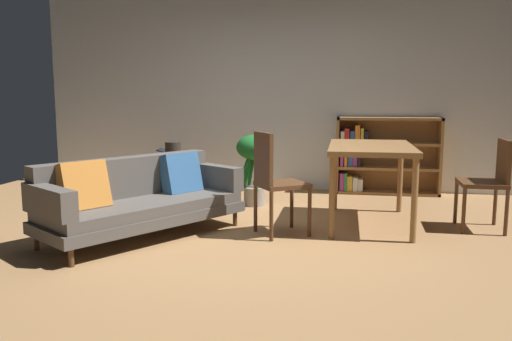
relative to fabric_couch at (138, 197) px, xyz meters
name	(u,v)px	position (x,y,z in m)	size (l,w,h in m)	color
ground_plane	(243,239)	(0.98, 0.05, -0.37)	(8.16, 8.16, 0.00)	#A87A4C
back_wall_panel	(281,92)	(0.98, 2.75, 0.98)	(6.80, 0.10, 2.70)	silver
fabric_couch	(138,197)	(0.00, 0.00, 0.00)	(1.67, 1.99, 0.75)	#56351E
media_console	(179,179)	(-0.12, 1.55, -0.09)	(0.38, 1.03, 0.57)	brown
open_laptop	(177,153)	(-0.20, 1.72, 0.22)	(0.46, 0.34, 0.07)	silver
desk_speaker	(173,150)	(-0.09, 1.26, 0.30)	(0.19, 0.19, 0.20)	#2D2823
potted_floor_plant	(254,158)	(0.82, 1.51, 0.20)	(0.43, 0.48, 0.85)	#9E9389
dining_table	(371,153)	(2.13, 0.82, 0.36)	(0.82, 1.35, 0.81)	olive
dining_chair_near	(490,178)	(3.26, 0.79, 0.14)	(0.42, 0.47, 0.88)	#56351E
dining_chair_far	(275,178)	(1.24, 0.24, 0.17)	(0.57, 0.57, 0.97)	#56351E
bookshelf	(380,156)	(2.33, 2.58, 0.13)	(1.35, 0.30, 1.01)	olive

